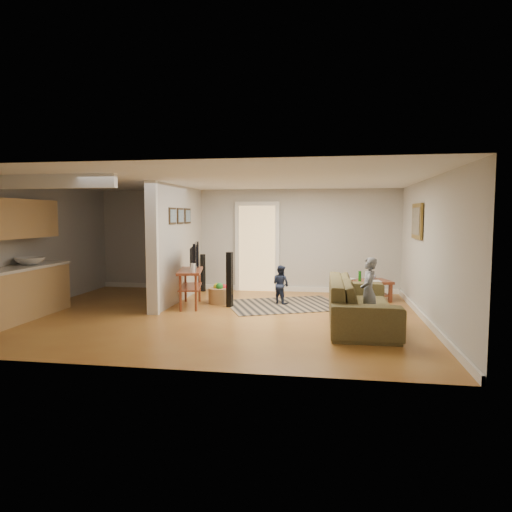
% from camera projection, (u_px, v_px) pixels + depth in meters
% --- Properties ---
extents(ground, '(7.50, 7.50, 0.00)m').
position_uv_depth(ground, '(217.00, 316.00, 8.48)').
color(ground, brown).
rests_on(ground, ground).
extents(room_shell, '(7.54, 6.02, 2.52)m').
position_uv_depth(room_shell, '(169.00, 236.00, 8.94)').
color(room_shell, beige).
rests_on(room_shell, ground).
extents(area_rug, '(2.80, 2.47, 0.01)m').
position_uv_depth(area_rug, '(285.00, 305.00, 9.49)').
color(area_rug, black).
rests_on(area_rug, ground).
extents(sofa, '(1.08, 2.70, 0.78)m').
position_uv_depth(sofa, '(360.00, 324.00, 7.83)').
color(sofa, '#423321').
rests_on(sofa, ground).
extents(coffee_table, '(1.29, 0.99, 0.68)m').
position_uv_depth(coffee_table, '(364.00, 285.00, 9.95)').
color(coffee_table, '#5F2916').
rests_on(coffee_table, ground).
extents(tv_console, '(0.70, 1.27, 1.03)m').
position_uv_depth(tv_console, '(191.00, 273.00, 9.31)').
color(tv_console, '#5F2916').
rests_on(tv_console, ground).
extents(speaker_left, '(0.13, 0.13, 1.12)m').
position_uv_depth(speaker_left, '(230.00, 280.00, 9.24)').
color(speaker_left, black).
rests_on(speaker_left, ground).
extents(speaker_right, '(0.12, 0.12, 0.92)m').
position_uv_depth(speaker_right, '(203.00, 273.00, 11.18)').
color(speaker_right, black).
rests_on(speaker_right, ground).
extents(toy_basket, '(0.50, 0.50, 0.45)m').
position_uv_depth(toy_basket, '(220.00, 295.00, 9.67)').
color(toy_basket, olive).
rests_on(toy_basket, ground).
extents(child, '(0.31, 0.44, 1.15)m').
position_uv_depth(child, '(368.00, 324.00, 7.80)').
color(child, gray).
rests_on(child, ground).
extents(toddler, '(0.50, 0.48, 0.82)m').
position_uv_depth(toddler, '(281.00, 304.00, 9.65)').
color(toddler, '#1D253D').
rests_on(toddler, ground).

